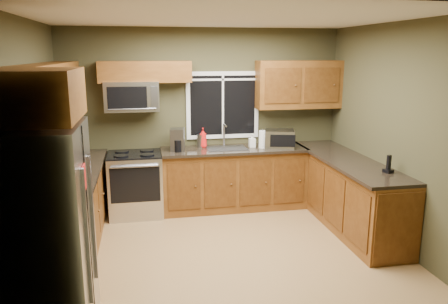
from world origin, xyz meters
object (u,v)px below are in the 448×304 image
object	(u,v)px
refrigerator	(42,237)
kettle	(201,140)
soap_bottle_b	(252,141)
microwave	(132,96)
coffee_maker	(178,140)
paper_towel_roll	(263,139)
soap_bottle_a	(203,138)
range	(136,184)
cordless_phone	(388,167)
toaster_oven	(279,139)

from	to	relation	value
refrigerator	kettle	world-z (taller)	refrigerator
soap_bottle_b	refrigerator	bearing A→B (deg)	-131.02
microwave	coffee_maker	distance (m)	0.90
paper_towel_roll	soap_bottle_a	world-z (taller)	soap_bottle_a
range	coffee_maker	xyz separation A→B (m)	(0.62, -0.01, 0.62)
range	microwave	size ratio (longest dim) A/B	1.23
soap_bottle_a	microwave	bearing A→B (deg)	-178.86
range	coffee_maker	size ratio (longest dim) A/B	2.89
soap_bottle_b	cordless_phone	world-z (taller)	cordless_phone
paper_towel_roll	cordless_phone	distance (m)	1.96
coffee_maker	cordless_phone	bearing A→B (deg)	-34.93
toaster_oven	soap_bottle_a	distance (m)	1.15
refrigerator	range	size ratio (longest dim) A/B	1.92
kettle	soap_bottle_b	world-z (taller)	kettle
toaster_oven	paper_towel_roll	size ratio (longest dim) A/B	1.75
kettle	paper_towel_roll	size ratio (longest dim) A/B	0.83
refrigerator	soap_bottle_a	world-z (taller)	refrigerator
toaster_oven	cordless_phone	size ratio (longest dim) A/B	2.35
refrigerator	range	distance (m)	2.89
soap_bottle_a	soap_bottle_b	bearing A→B (deg)	-9.52
range	kettle	bearing A→B (deg)	10.30
coffee_maker	soap_bottle_b	bearing A→B (deg)	2.01
range	soap_bottle_a	world-z (taller)	soap_bottle_a
range	toaster_oven	size ratio (longest dim) A/B	1.87
toaster_oven	soap_bottle_b	xyz separation A→B (m)	(-0.39, 0.11, -0.03)
toaster_oven	coffee_maker	distance (m)	1.52
kettle	soap_bottle_b	distance (m)	0.77
range	paper_towel_roll	world-z (taller)	paper_towel_roll
range	cordless_phone	distance (m)	3.46
paper_towel_roll	coffee_maker	bearing A→B (deg)	178.48
range	microwave	distance (m)	1.27
cordless_phone	paper_towel_roll	bearing A→B (deg)	124.21
toaster_oven	paper_towel_roll	distance (m)	0.25
kettle	soap_bottle_b	bearing A→B (deg)	-10.96
kettle	coffee_maker	bearing A→B (deg)	-153.20
microwave	cordless_phone	distance (m)	3.56
soap_bottle_b	coffee_maker	bearing A→B (deg)	-177.99
range	cordless_phone	bearing A→B (deg)	-29.01
coffee_maker	soap_bottle_b	size ratio (longest dim) A/B	1.63
refrigerator	soap_bottle_b	size ratio (longest dim) A/B	9.02
refrigerator	range	xyz separation A→B (m)	(0.69, 2.77, -0.43)
kettle	microwave	bearing A→B (deg)	-177.45
soap_bottle_a	refrigerator	bearing A→B (deg)	-120.26
refrigerator	cordless_phone	xyz separation A→B (m)	(3.68, 1.11, 0.10)
coffee_maker	paper_towel_roll	bearing A→B (deg)	-1.52
coffee_maker	cordless_phone	distance (m)	2.89
toaster_oven	cordless_phone	xyz separation A→B (m)	(0.85, -1.58, -0.07)
refrigerator	soap_bottle_a	distance (m)	3.39
range	soap_bottle_b	bearing A→B (deg)	1.10
refrigerator	paper_towel_roll	xyz separation A→B (m)	(2.58, 2.73, 0.17)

